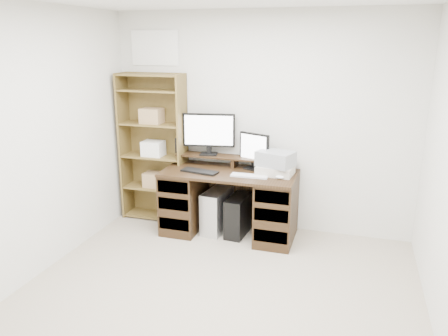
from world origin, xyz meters
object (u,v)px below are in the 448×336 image
at_px(desk, 229,202).
at_px(monitor_wide, 209,132).
at_px(bookshelf, 154,147).
at_px(monitor_small, 254,150).
at_px(printer, 275,170).
at_px(tower_silver, 217,210).
at_px(tower_black, 238,215).

bearing_deg(desk, monitor_wide, 144.23).
relative_size(desk, bookshelf, 0.83).
height_order(monitor_small, printer, monitor_small).
relative_size(monitor_wide, bookshelf, 0.34).
height_order(tower_silver, bookshelf, bookshelf).
xyz_separation_m(printer, bookshelf, (-1.53, 0.17, 0.12)).
bearing_deg(desk, bookshelf, 168.26).
bearing_deg(monitor_wide, monitor_small, -14.39).
xyz_separation_m(monitor_small, tower_silver, (-0.39, -0.15, -0.73)).
bearing_deg(printer, monitor_wide, 171.65).
distance_m(monitor_wide, tower_silver, 0.93).
bearing_deg(printer, bookshelf, 178.12).
relative_size(monitor_wide, printer, 1.58).
xyz_separation_m(tower_black, bookshelf, (-1.13, 0.20, 0.69)).
distance_m(desk, bookshelf, 1.17).
distance_m(desk, monitor_wide, 0.85).
height_order(desk, monitor_wide, monitor_wide).
distance_m(monitor_wide, printer, 0.92).
height_order(printer, bookshelf, bookshelf).
relative_size(tower_silver, bookshelf, 0.28).
bearing_deg(bookshelf, monitor_wide, 1.46).
relative_size(printer, tower_black, 0.82).
xyz_separation_m(desk, tower_silver, (-0.16, 0.03, -0.14)).
relative_size(monitor_wide, tower_black, 1.30).
bearing_deg(tower_black, printer, 8.98).
xyz_separation_m(monitor_wide, monitor_small, (0.56, -0.05, -0.16)).
bearing_deg(tower_silver, bookshelf, 174.85).
height_order(desk, bookshelf, bookshelf).
distance_m(tower_silver, bookshelf, 1.11).
height_order(monitor_wide, tower_black, monitor_wide).
bearing_deg(desk, monitor_small, 37.98).
height_order(monitor_wide, monitor_small, monitor_wide).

